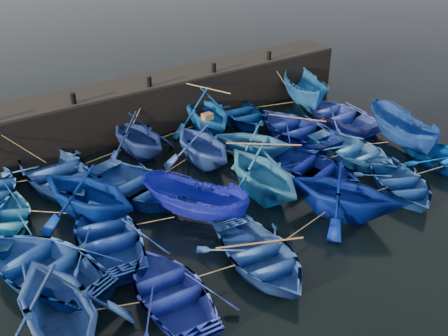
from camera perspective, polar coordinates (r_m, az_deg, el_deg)
ground at (r=19.99m, az=5.46°, el=-5.31°), size 120.00×120.00×0.00m
quay_wall at (r=27.20m, az=-9.20°, el=6.97°), size 26.00×2.50×2.50m
quay_top at (r=26.75m, az=-9.42°, el=9.58°), size 26.00×2.50×0.12m
bollard_1 at (r=24.41m, az=-16.84°, el=7.63°), size 0.24×0.24×0.50m
bollard_2 at (r=25.89m, az=-8.53°, el=9.73°), size 0.24×0.24×0.50m
bollard_3 at (r=27.87m, az=-1.18°, el=11.40°), size 0.24×0.24×0.50m
bollard_4 at (r=30.25m, az=5.18°, el=12.68°), size 0.24×0.24×0.50m
boat_1 at (r=22.85m, az=-18.72°, el=-0.47°), size 4.25×5.77×1.16m
boat_2 at (r=24.24m, az=-9.90°, el=3.78°), size 3.90×4.44×2.21m
boat_3 at (r=26.38m, az=-2.01°, el=6.56°), size 4.87×5.36×2.44m
boat_4 at (r=28.04m, az=1.66°, el=6.40°), size 4.26×5.47×1.04m
boat_5 at (r=30.11m, az=9.23°, el=8.65°), size 4.23×5.60×2.04m
boat_6 at (r=20.48m, az=-23.75°, el=-5.59°), size 4.56×5.03×0.85m
boat_7 at (r=19.79m, az=-15.40°, el=-2.54°), size 5.44×5.79×2.43m
boat_8 at (r=21.07m, az=-9.97°, el=-2.00°), size 4.81×5.88×1.07m
boat_9 at (r=23.05m, az=-2.49°, el=2.88°), size 3.90×4.44×2.23m
boat_10 at (r=23.64m, az=3.30°, el=3.20°), size 4.83×4.95×1.98m
boat_11 at (r=26.19m, az=8.26°, el=4.52°), size 4.01×5.48×1.11m
boat_12 at (r=28.48m, az=12.98°, el=6.04°), size 3.66×5.11×1.06m
boat_13 at (r=17.55m, az=-19.90°, el=-10.39°), size 5.47×6.36×1.11m
boat_14 at (r=18.38m, az=-13.09°, el=-7.50°), size 4.19×5.34×1.01m
boat_15 at (r=19.09m, az=-3.42°, el=-3.96°), size 3.79×4.61×1.71m
boat_16 at (r=20.46m, az=4.40°, el=-0.40°), size 4.49×5.05×2.44m
boat_17 at (r=22.62m, az=9.64°, el=0.23°), size 4.60×5.63×1.02m
boat_18 at (r=24.49m, az=14.55°, el=1.94°), size 3.55×4.88×1.00m
boat_19 at (r=26.27m, az=19.54°, el=4.03°), size 3.01×5.01×1.82m
boat_20 at (r=14.91m, az=-18.62°, el=-14.77°), size 4.17×4.79×2.46m
boat_21 at (r=15.84m, az=-6.06°, el=-13.82°), size 3.65×4.78×0.93m
boat_22 at (r=17.09m, az=4.09°, el=-9.90°), size 4.05×5.16×0.98m
boat_23 at (r=19.70m, az=13.44°, el=-2.60°), size 5.38×5.65×2.32m
boat_24 at (r=22.39m, az=19.56°, el=-1.63°), size 4.77×5.30×0.90m
wooden_crate at (r=22.69m, az=-1.92°, el=5.92°), size 0.47×0.36×0.27m
mooring_ropes at (r=22.99m, az=-2.27°, el=2.15°), size 17.83×11.79×2.10m
loose_oars at (r=21.96m, az=3.67°, el=3.37°), size 10.43×12.28×1.52m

